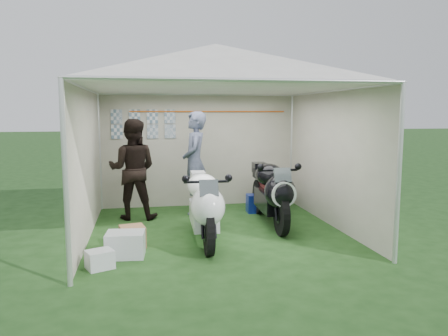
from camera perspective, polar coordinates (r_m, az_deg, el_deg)
The scene contains 11 objects.
ground at distance 7.29m, azimuth -1.06°, elevation -8.10°, with size 80.00×80.00×0.00m, color #1A3E14.
canopy_tent at distance 7.09m, azimuth -1.16°, elevation 12.48°, with size 5.66×5.66×3.00m.
motorcycle_white at distance 6.51m, azimuth -2.65°, elevation -4.71°, with size 0.52×2.12×1.04m.
motorcycle_black at distance 7.51m, azimuth 6.24°, elevation -2.96°, with size 0.55×2.19×1.08m.
paddock_stand at distance 8.55m, azimuth 4.57°, elevation -4.61°, with size 0.46×0.29×0.35m, color #1933C5.
person_dark_jacket at distance 8.07m, azimuth -11.86°, elevation -0.16°, with size 0.88×0.69×1.82m, color black.
person_blue_jacket at distance 8.33m, azimuth -3.83°, elevation 0.67°, with size 0.71×0.47×1.95m, color slate.
equipment_box at distance 8.98m, azimuth 6.22°, elevation -3.49°, with size 0.52×0.42×0.52m, color black.
crate_0 at distance 6.11m, azimuth -12.75°, elevation -9.70°, with size 0.50×0.39×0.34m, color silver.
crate_1 at distance 6.52m, azimuth -11.87°, elevation -8.74°, with size 0.34×0.34×0.30m, color brown.
crate_2 at distance 5.76m, azimuth -15.91°, elevation -11.41°, with size 0.31×0.26×0.23m, color silver.
Camera 1 is at (-1.18, -6.93, 1.93)m, focal length 35.00 mm.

